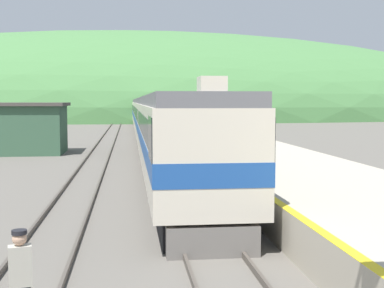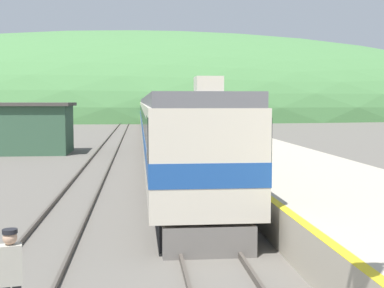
# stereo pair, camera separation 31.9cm
# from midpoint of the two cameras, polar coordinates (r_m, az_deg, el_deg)

# --- Properties ---
(track_main) EXTENTS (1.52, 180.00, 0.16)m
(track_main) POSITION_cam_midpoint_polar(r_m,az_deg,el_deg) (71.92, -4.20, 1.62)
(track_main) COLOR #4C443D
(track_main) RESTS_ON ground
(track_siding) EXTENTS (1.52, 180.00, 0.16)m
(track_siding) POSITION_cam_midpoint_polar(r_m,az_deg,el_deg) (71.93, -7.47, 1.59)
(track_siding) COLOR #4C443D
(track_siding) RESTS_ON ground
(platform) EXTENTS (6.14, 140.00, 1.12)m
(platform) POSITION_cam_midpoint_polar(r_m,az_deg,el_deg) (52.33, 1.71, 1.04)
(platform) COLOR #B2A893
(platform) RESTS_ON ground
(distant_hills) EXTENTS (196.28, 88.33, 40.53)m
(distant_hills) POSITION_cam_midpoint_polar(r_m,az_deg,el_deg) (132.48, -4.88, 2.93)
(distant_hills) COLOR #477A42
(distant_hills) RESTS_ON ground
(station_shed) EXTENTS (6.74, 5.11, 3.69)m
(station_shed) POSITION_cam_midpoint_polar(r_m,az_deg,el_deg) (40.62, -17.08, 1.67)
(station_shed) COLOR #385B42
(station_shed) RESTS_ON ground
(express_train_lead_car) EXTENTS (2.97, 20.31, 4.39)m
(express_train_lead_car) POSITION_cam_midpoint_polar(r_m,az_deg,el_deg) (22.48, -0.96, 0.54)
(express_train_lead_car) COLOR black
(express_train_lead_car) RESTS_ON ground
(carriage_second) EXTENTS (2.96, 22.16, 4.03)m
(carriage_second) POSITION_cam_midpoint_polar(r_m,az_deg,el_deg) (44.77, -3.31, 2.53)
(carriage_second) COLOR black
(carriage_second) RESTS_ON ground
(carriage_third) EXTENTS (2.96, 22.16, 4.03)m
(carriage_third) POSITION_cam_midpoint_polar(r_m,az_deg,el_deg) (67.79, -4.12, 3.22)
(carriage_third) COLOR black
(carriage_third) RESTS_ON ground
(carriage_fourth) EXTENTS (2.96, 22.16, 4.03)m
(carriage_fourth) POSITION_cam_midpoint_polar(r_m,az_deg,el_deg) (90.82, -4.51, 3.56)
(carriage_fourth) COLOR black
(carriage_fourth) RESTS_ON ground
(carriage_fifth) EXTENTS (2.96, 22.16, 4.03)m
(carriage_fifth) POSITION_cam_midpoint_polar(r_m,az_deg,el_deg) (113.86, -4.75, 3.77)
(carriage_fifth) COLOR black
(carriage_fifth) RESTS_ON ground
(track_worker) EXTENTS (0.40, 0.29, 1.76)m
(track_worker) POSITION_cam_midpoint_polar(r_m,az_deg,el_deg) (9.24, -17.79, -13.19)
(track_worker) COLOR #2D2D33
(track_worker) RESTS_ON ground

